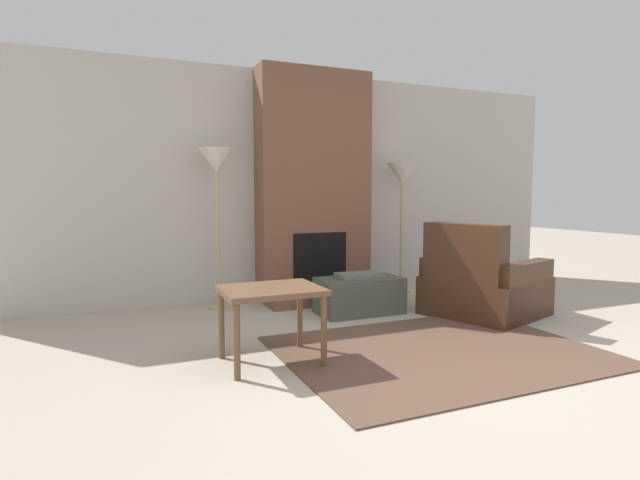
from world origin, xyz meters
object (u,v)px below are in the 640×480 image
object	(u,v)px
ottoman	(359,295)
side_table	(271,298)
armchair	(481,288)
floor_lamp_right	(402,179)
floor_lamp_left	(217,167)

from	to	relation	value
ottoman	side_table	world-z (taller)	side_table
armchair	side_table	bearing A→B (deg)	83.34
side_table	floor_lamp_right	xyz separation A→B (m)	(2.27, 1.87, 0.92)
ottoman	floor_lamp_left	bearing A→B (deg)	147.72
ottoman	floor_lamp_right	bearing A→B (deg)	38.68
armchair	floor_lamp_right	xyz separation A→B (m)	(-0.06, 1.36, 1.12)
ottoman	armchair	world-z (taller)	armchair
armchair	ottoman	bearing A→B (deg)	42.92
side_table	floor_lamp_left	distance (m)	2.12
ottoman	floor_lamp_left	world-z (taller)	floor_lamp_left
ottoman	armchair	xyz separation A→B (m)	(1.05, -0.56, 0.08)
floor_lamp_right	side_table	bearing A→B (deg)	-140.54
floor_lamp_left	armchair	bearing A→B (deg)	-30.45
armchair	side_table	distance (m)	2.39
side_table	floor_lamp_left	bearing A→B (deg)	89.59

